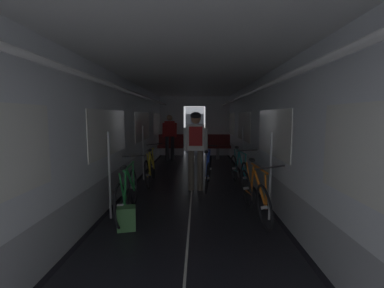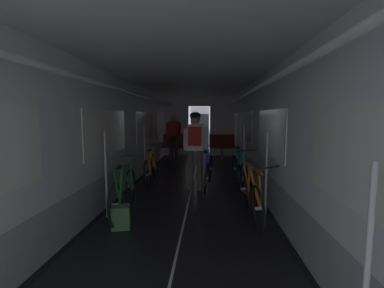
{
  "view_description": "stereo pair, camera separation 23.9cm",
  "coord_description": "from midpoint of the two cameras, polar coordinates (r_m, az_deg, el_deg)",
  "views": [
    {
      "loc": [
        0.13,
        -1.98,
        1.64
      ],
      "look_at": [
        0.0,
        4.04,
        1.0
      ],
      "focal_mm": 24.67,
      "sensor_mm": 36.0,
      "label": 1
    },
    {
      "loc": [
        0.36,
        -1.97,
        1.64
      ],
      "look_at": [
        0.0,
        4.04,
        1.0
      ],
      "focal_mm": 24.67,
      "sensor_mm": 36.0,
      "label": 2
    }
  ],
  "objects": [
    {
      "name": "bench_seat_far_right",
      "position": [
        10.12,
        7.14,
        -0.08
      ],
      "size": [
        0.98,
        0.51,
        0.95
      ],
      "color": "gray",
      "rests_on": "ground"
    },
    {
      "name": "person_standing_near_bench",
      "position": [
        9.76,
        -3.28,
        2.13
      ],
      "size": [
        0.53,
        0.23,
        1.69
      ],
      "color": "#2D2D33",
      "rests_on": "ground"
    },
    {
      "name": "person_cyclist_aisle",
      "position": [
        5.74,
        1.88,
        0.35
      ],
      "size": [
        0.53,
        0.39,
        1.73
      ],
      "color": "brown",
      "rests_on": "ground"
    },
    {
      "name": "bench_seat_far_left",
      "position": [
        10.17,
        -3.03,
        -0.02
      ],
      "size": [
        0.98,
        0.51,
        0.95
      ],
      "color": "gray",
      "rests_on": "ground"
    },
    {
      "name": "bicycle_yellow",
      "position": [
        6.49,
        -7.84,
        -5.19
      ],
      "size": [
        0.44,
        1.69,
        0.95
      ],
      "color": "black",
      "rests_on": "ground"
    },
    {
      "name": "bicycle_orange",
      "position": [
        4.46,
        14.04,
        -10.53
      ],
      "size": [
        0.44,
        1.69,
        0.95
      ],
      "color": "black",
      "rests_on": "ground"
    },
    {
      "name": "backpack_on_floor",
      "position": [
        4.1,
        -13.48,
        -15.16
      ],
      "size": [
        0.3,
        0.25,
        0.34
      ],
      "primitive_type": "cube",
      "rotation": [
        0.0,
        0.0,
        0.23
      ],
      "color": "#3D703D",
      "rests_on": "ground"
    },
    {
      "name": "bicycle_teal",
      "position": [
        6.23,
        11.33,
        -5.71
      ],
      "size": [
        0.44,
        1.69,
        0.94
      ],
      "color": "black",
      "rests_on": "ground"
    },
    {
      "name": "train_car_shell",
      "position": [
        5.58,
        0.96,
        6.63
      ],
      "size": [
        3.14,
        12.34,
        2.57
      ],
      "color": "black",
      "rests_on": "ground"
    },
    {
      "name": "bicycle_blue_in_aisle",
      "position": [
        6.11,
        4.69,
        -5.85
      ],
      "size": [
        0.44,
        1.69,
        0.95
      ],
      "color": "black",
      "rests_on": "ground"
    },
    {
      "name": "bicycle_green",
      "position": [
        4.58,
        -13.04,
        -10.05
      ],
      "size": [
        0.44,
        1.69,
        0.94
      ],
      "color": "black",
      "rests_on": "ground"
    }
  ]
}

